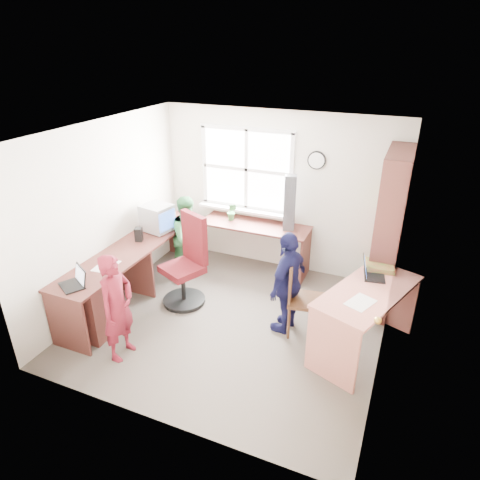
{
  "coord_description": "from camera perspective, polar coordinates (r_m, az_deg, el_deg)",
  "views": [
    {
      "loc": [
        1.84,
        -4.09,
        3.29
      ],
      "look_at": [
        0.0,
        0.25,
        1.05
      ],
      "focal_mm": 32.0,
      "sensor_mm": 36.0,
      "label": 1
    }
  ],
  "objects": [
    {
      "name": "room",
      "position": [
        5.02,
        -0.57,
        1.01
      ],
      "size": [
        3.64,
        3.44,
        2.44
      ],
      "color": "#463E37",
      "rests_on": "ground"
    },
    {
      "name": "paper_a",
      "position": [
        5.51,
        -17.4,
        -3.31
      ],
      "size": [
        0.26,
        0.35,
        0.0
      ],
      "rotation": [
        0.0,
        0.0,
        0.1
      ],
      "color": "silver",
      "rests_on": "l_desk"
    },
    {
      "name": "wooden_chair",
      "position": [
        5.17,
        8.1,
        -7.3
      ],
      "size": [
        0.47,
        0.47,
        0.95
      ],
      "rotation": [
        0.0,
        0.0,
        0.16
      ],
      "color": "#492B18",
      "rests_on": "ground"
    },
    {
      "name": "person_navy",
      "position": [
        5.14,
        6.41,
        -5.66
      ],
      "size": [
        0.46,
        0.81,
        1.31
      ],
      "primitive_type": "imported",
      "rotation": [
        0.0,
        0.0,
        -1.77
      ],
      "color": "#121238",
      "rests_on": "ground"
    },
    {
      "name": "right_desk",
      "position": [
        5.0,
        16.51,
        -8.57
      ],
      "size": [
        1.09,
        1.53,
        0.81
      ],
      "rotation": [
        0.0,
        0.0,
        -0.36
      ],
      "color": "#C97564",
      "rests_on": "ground"
    },
    {
      "name": "speaker_a",
      "position": [
        6.02,
        -13.36,
        0.72
      ],
      "size": [
        0.12,
        0.12,
        0.19
      ],
      "rotation": [
        0.0,
        0.0,
        0.34
      ],
      "color": "black",
      "rests_on": "l_desk"
    },
    {
      "name": "laptop_left",
      "position": [
        5.19,
        -21.11,
        -5.17
      ],
      "size": [
        0.39,
        0.37,
        0.21
      ],
      "rotation": [
        0.0,
        0.0,
        -0.52
      ],
      "color": "black",
      "rests_on": "l_desk"
    },
    {
      "name": "person_red",
      "position": [
        4.89,
        -16.04,
        -8.63
      ],
      "size": [
        0.31,
        0.47,
        1.26
      ],
      "primitive_type": "imported",
      "rotation": [
        0.0,
        0.0,
        1.55
      ],
      "color": "maroon",
      "rests_on": "ground"
    },
    {
      "name": "potted_plant",
      "position": [
        6.52,
        -1.09,
        3.78
      ],
      "size": [
        0.15,
        0.12,
        0.28
      ],
      "primitive_type": "imported",
      "rotation": [
        0.0,
        0.0,
        -0.01
      ],
      "color": "#30793A",
      "rests_on": "l_desk"
    },
    {
      "name": "l_desk",
      "position": [
        5.69,
        -14.42,
        -5.34
      ],
      "size": [
        2.38,
        2.95,
        0.75
      ],
      "color": "#502520",
      "rests_on": "ground"
    },
    {
      "name": "paper_b",
      "position": [
        4.64,
        15.76,
        -8.01
      ],
      "size": [
        0.33,
        0.38,
        0.0
      ],
      "rotation": [
        0.0,
        0.0,
        -0.42
      ],
      "color": "silver",
      "rests_on": "right_desk"
    },
    {
      "name": "crt_monitor",
      "position": [
        6.25,
        -10.98,
        2.92
      ],
      "size": [
        0.46,
        0.43,
        0.39
      ],
      "rotation": [
        0.0,
        0.0,
        -0.2
      ],
      "color": "#B2B2B7",
      "rests_on": "l_desk"
    },
    {
      "name": "person_green",
      "position": [
        6.28,
        -6.8,
        0.23
      ],
      "size": [
        0.71,
        0.77,
        1.27
      ],
      "primitive_type": "imported",
      "rotation": [
        0.0,
        0.0,
        1.11
      ],
      "color": "#2C6F3A",
      "rests_on": "ground"
    },
    {
      "name": "laptop_right",
      "position": [
        5.14,
        16.99,
        -4.1
      ],
      "size": [
        0.31,
        0.35,
        0.22
      ],
      "rotation": [
        0.0,
        0.0,
        1.75
      ],
      "color": "black",
      "rests_on": "right_desk"
    },
    {
      "name": "cd_tower",
      "position": [
        6.15,
        6.65,
        4.93
      ],
      "size": [
        0.19,
        0.18,
        0.81
      ],
      "rotation": [
        0.0,
        0.0,
        0.24
      ],
      "color": "black",
      "rests_on": "l_desk"
    },
    {
      "name": "bookshelf",
      "position": [
        5.76,
        19.11,
        0.5
      ],
      "size": [
        0.3,
        1.02,
        2.1
      ],
      "color": "#502520",
      "rests_on": "ground"
    },
    {
      "name": "speaker_b",
      "position": [
        6.47,
        -10.03,
        2.75
      ],
      "size": [
        0.09,
        0.09,
        0.18
      ],
      "rotation": [
        0.0,
        0.0,
        0.05
      ],
      "color": "black",
      "rests_on": "l_desk"
    },
    {
      "name": "swivel_chair",
      "position": [
        5.75,
        -7.01,
        -3.44
      ],
      "size": [
        0.76,
        0.76,
        1.24
      ],
      "rotation": [
        0.0,
        0.0,
        -0.42
      ],
      "color": "black",
      "rests_on": "ground"
    },
    {
      "name": "game_box",
      "position": [
        5.34,
        18.13,
        -3.3
      ],
      "size": [
        0.37,
        0.37,
        0.06
      ],
      "rotation": [
        0.0,
        0.0,
        0.2
      ],
      "color": "#B41620",
      "rests_on": "right_desk"
    }
  ]
}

